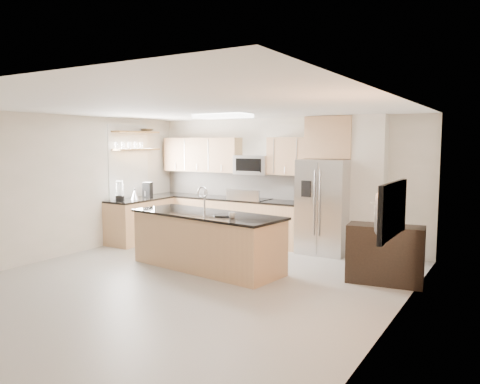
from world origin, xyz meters
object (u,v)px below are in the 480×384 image
Objects in this scene: platter at (224,215)px; flower_vase at (385,203)px; island at (207,241)px; coffee_maker at (147,190)px; range at (250,220)px; microwave at (253,165)px; television at (383,209)px; bowl at (147,130)px; blender at (120,192)px; refrigerator at (325,207)px; credenza at (385,254)px; cup at (232,215)px; kettle at (135,195)px.

flower_vase reaches higher than platter.
coffee_maker is (-2.48, 1.29, 0.61)m from island.
flower_vase is (3.14, -1.48, 0.74)m from range.
microwave is 0.71× the size of television.
bowl is at bearing -161.84° from microwave.
blender is 1.65m from bowl.
blender reaches higher than coffee_maker.
flower_vase is at bearing 1.70° from blender.
blender is at bearing -156.91° from refrigerator.
refrigerator is 2.45m from island.
credenza is 2.67× the size of blender.
platter is at bearing -163.39° from flower_vase.
blender is at bearing 176.67° from island.
island is at bearing 167.04° from platter.
island is 6.82× the size of blender.
refrigerator is 2.35m from cup.
flower_vase is 0.63× the size of television.
credenza is at bearing -8.53° from bowl.
television is at bearing -14.86° from blender.
range is 2.32m from coffee_maker.
island is (-1.28, -2.05, -0.42)m from refrigerator.
flower_vase is (2.76, 0.61, 0.75)m from island.
microwave is 2.25× the size of bowl.
coffee_maker is 0.47× the size of flower_vase.
range is 2.45m from kettle.
kettle is (-3.68, -1.22, 0.13)m from refrigerator.
flower_vase is at bearing -103.93° from credenza.
bowl reaches higher than kettle.
kettle is at bearing 71.50° from television.
cup is 0.49× the size of kettle.
blender is at bearing 174.49° from credenza.
television reaches higher than coffee_maker.
range is 2.72m from blender.
refrigerator is at bearing 11.46° from coffee_maker.
coffee_maker is at bearing 154.31° from cup.
credenza is at bearing -24.35° from range.
microwave is 2.70m from cup.
range is at bearing 154.69° from flower_vase.
kettle reaches higher than credenza.
kettle is 0.21× the size of television.
television reaches higher than range.
television is (5.61, -2.31, 0.28)m from coffee_maker.
platter is (0.78, -2.19, 0.47)m from range.
flower_vase is (5.39, -0.87, -1.16)m from bowl.
credenza is 2.37m from cup.
platter is 2.48m from flower_vase.
refrigerator is 7.84× the size of kettle.
bowl is at bearing 152.54° from platter.
platter is 2.91m from blender.
range is 0.64× the size of refrigerator.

